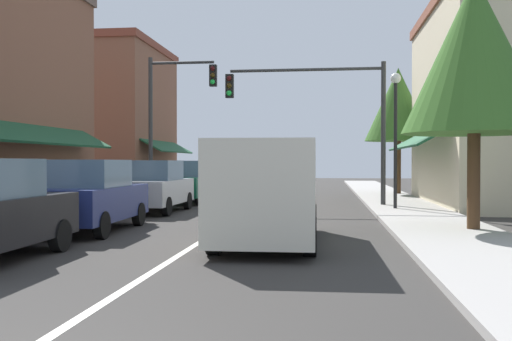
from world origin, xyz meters
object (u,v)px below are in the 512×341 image
object	(u,v)px
parked_car_third_left	(155,187)
van_in_lane	(269,189)
parked_car_distant_left	(216,178)
traffic_signal_left_corner	(171,107)
parked_car_second_left	(90,196)
tree_right_near	(474,55)
traffic_signal_mast_arm	(325,107)
street_lamp_right_mid	(396,118)
parked_car_far_left	(189,182)
tree_right_far	(398,105)

from	to	relation	value
parked_car_third_left	van_in_lane	bearing A→B (deg)	-56.11
van_in_lane	parked_car_distant_left	bearing A→B (deg)	103.52
parked_car_third_left	traffic_signal_left_corner	xyz separation A→B (m)	(-0.78, 4.81, 3.16)
parked_car_second_left	tree_right_near	bearing A→B (deg)	2.85
traffic_signal_mast_arm	traffic_signal_left_corner	bearing A→B (deg)	164.02
parked_car_third_left	parked_car_distant_left	xyz separation A→B (m)	(0.06, 10.60, 0.00)
street_lamp_right_mid	tree_right_near	bearing A→B (deg)	-79.31
parked_car_far_left	van_in_lane	size ratio (longest dim) A/B	0.79
parked_car_second_left	parked_car_far_left	world-z (taller)	same
parked_car_second_left	street_lamp_right_mid	distance (m)	10.77
street_lamp_right_mid	tree_right_far	world-z (taller)	tree_right_far
tree_right_near	tree_right_far	xyz separation A→B (m)	(0.13, 15.49, 0.37)
parked_car_distant_left	tree_right_far	world-z (taller)	tree_right_far
parked_car_third_left	parked_car_distant_left	bearing A→B (deg)	89.72
parked_car_third_left	tree_right_far	size ratio (longest dim) A/B	0.63
tree_right_far	parked_car_far_left	bearing A→B (deg)	-146.38
street_lamp_right_mid	parked_car_second_left	bearing A→B (deg)	-140.67
parked_car_second_left	street_lamp_right_mid	size ratio (longest dim) A/B	0.87
parked_car_distant_left	van_in_lane	xyz separation A→B (m)	(4.53, -17.44, 0.27)
parked_car_third_left	street_lamp_right_mid	bearing A→B (deg)	9.06
street_lamp_right_mid	tree_right_far	xyz separation A→B (m)	(1.25, 9.53, 1.40)
parked_car_far_left	tree_right_near	size ratio (longest dim) A/B	0.67
parked_car_far_left	traffic_signal_left_corner	size ratio (longest dim) A/B	0.67
van_in_lane	traffic_signal_left_corner	distance (m)	13.15
parked_car_distant_left	traffic_signal_left_corner	bearing A→B (deg)	-98.55
parked_car_third_left	traffic_signal_left_corner	bearing A→B (deg)	99.19
parked_car_distant_left	traffic_signal_mast_arm	world-z (taller)	traffic_signal_mast_arm
parked_car_distant_left	street_lamp_right_mid	bearing A→B (deg)	-49.35
parked_car_third_left	street_lamp_right_mid	distance (m)	8.58
tree_right_near	parked_car_far_left	bearing A→B (deg)	134.96
parked_car_second_left	van_in_lane	size ratio (longest dim) A/B	0.79
van_in_lane	traffic_signal_mast_arm	size ratio (longest dim) A/B	0.86
parked_car_third_left	van_in_lane	xyz separation A→B (m)	(4.59, -6.84, 0.27)
traffic_signal_mast_arm	street_lamp_right_mid	size ratio (longest dim) A/B	1.27
van_in_lane	tree_right_near	size ratio (longest dim) A/B	0.85
parked_car_distant_left	tree_right_near	world-z (taller)	tree_right_near
parked_car_second_left	parked_car_distant_left	distance (m)	15.97
parked_car_second_left	parked_car_third_left	size ratio (longest dim) A/B	1.01
parked_car_third_left	traffic_signal_mast_arm	world-z (taller)	traffic_signal_mast_arm
tree_right_far	tree_right_near	bearing A→B (deg)	-90.47
parked_car_third_left	tree_right_near	xyz separation A→B (m)	(9.28, -4.66, 3.38)
parked_car_far_left	tree_right_far	bearing A→B (deg)	34.71
parked_car_third_left	parked_car_far_left	world-z (taller)	same
traffic_signal_left_corner	street_lamp_right_mid	world-z (taller)	traffic_signal_left_corner
parked_car_second_left	tree_right_far	size ratio (longest dim) A/B	0.64
van_in_lane	tree_right_near	distance (m)	6.03
parked_car_third_left	parked_car_second_left	bearing A→B (deg)	-89.74
parked_car_second_left	traffic_signal_left_corner	world-z (taller)	traffic_signal_left_corner
van_in_lane	street_lamp_right_mid	world-z (taller)	street_lamp_right_mid
tree_right_near	tree_right_far	bearing A→B (deg)	89.53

